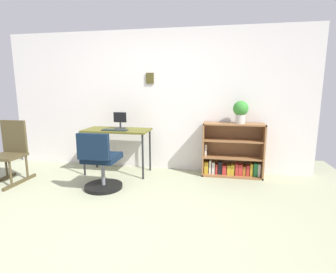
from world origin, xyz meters
TOP-DOWN VIEW (x-y plane):
  - ground_plane at (0.00, 0.00)m, footprint 6.24×6.24m
  - wall_back at (-0.00, 2.15)m, footprint 5.20×0.12m
  - desk at (-0.50, 1.73)m, footprint 1.05×0.51m
  - monitor at (-0.48, 1.82)m, footprint 0.21×0.19m
  - keyboard at (-0.48, 1.60)m, footprint 0.40×0.13m
  - office_chair at (-0.45, 0.98)m, footprint 0.52×0.55m
  - rocking_chair at (-1.92, 1.07)m, footprint 0.42×0.64m
  - bookshelf_low at (1.33, 1.95)m, footprint 0.93×0.30m
  - potted_plant_on_shelf at (1.42, 1.90)m, footprint 0.23×0.23m

SIDE VIEW (x-z plane):
  - ground_plane at x=0.00m, z-range 0.00..0.00m
  - office_chair at x=-0.45m, z-range -0.06..0.76m
  - bookshelf_low at x=1.33m, z-range -0.06..0.79m
  - rocking_chair at x=-1.92m, z-range 0.00..0.91m
  - desk at x=-0.50m, z-range 0.30..1.03m
  - keyboard at x=-0.48m, z-range 0.73..0.75m
  - monitor at x=-0.48m, z-range 0.71..0.98m
  - potted_plant_on_shelf at x=1.42m, z-range 0.87..1.22m
  - wall_back at x=0.00m, z-range 0.00..2.32m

